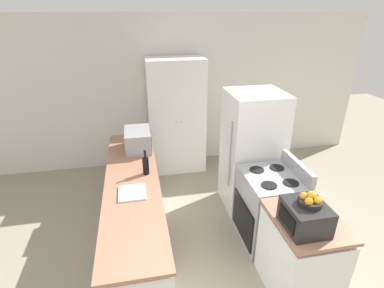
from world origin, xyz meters
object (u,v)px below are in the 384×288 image
(wine_bottle, at_px, (146,165))
(fruit_bowl, at_px, (310,200))
(pantry_cabinet, at_px, (176,116))
(toaster_oven, at_px, (305,216))
(stove, at_px, (269,208))
(refrigerator, at_px, (252,152))
(microwave, at_px, (138,140))

(wine_bottle, xyz_separation_m, fruit_bowl, (1.32, -1.21, 0.18))
(pantry_cabinet, distance_m, toaster_oven, 2.99)
(pantry_cabinet, height_order, stove, pantry_cabinet)
(toaster_oven, bearing_deg, refrigerator, 84.28)
(pantry_cabinet, bearing_deg, refrigerator, -56.54)
(microwave, relative_size, wine_bottle, 1.63)
(wine_bottle, bearing_deg, stove, -13.63)
(fruit_bowl, bearing_deg, pantry_cabinet, 103.80)
(pantry_cabinet, xyz_separation_m, microwave, (-0.67, -1.01, 0.07))
(wine_bottle, relative_size, toaster_oven, 0.80)
(pantry_cabinet, height_order, microwave, pantry_cabinet)
(stove, relative_size, fruit_bowl, 5.21)
(stove, bearing_deg, pantry_cabinet, 111.83)
(microwave, bearing_deg, wine_bottle, -84.70)
(stove, height_order, fruit_bowl, fruit_bowl)
(microwave, bearing_deg, refrigerator, -10.66)
(microwave, bearing_deg, stove, -34.82)
(microwave, distance_m, toaster_oven, 2.34)
(pantry_cabinet, distance_m, microwave, 1.21)
(toaster_oven, height_order, fruit_bowl, fruit_bowl)
(refrigerator, relative_size, fruit_bowl, 8.31)
(microwave, xyz_separation_m, toaster_oven, (1.36, -1.90, -0.01))
(pantry_cabinet, bearing_deg, stove, -68.17)
(wine_bottle, bearing_deg, microwave, 95.30)
(stove, height_order, refrigerator, refrigerator)
(microwave, bearing_deg, fruit_bowl, -53.92)
(wine_bottle, distance_m, fruit_bowl, 1.80)
(fruit_bowl, bearing_deg, wine_bottle, 137.51)
(stove, distance_m, microwave, 1.90)
(wine_bottle, height_order, toaster_oven, wine_bottle)
(fruit_bowl, bearing_deg, stove, 83.09)
(toaster_oven, relative_size, fruit_bowl, 1.86)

